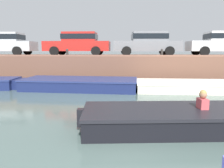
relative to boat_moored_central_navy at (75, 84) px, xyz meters
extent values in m
plane|color=#4C605B|center=(2.13, -4.14, -0.28)|extent=(400.00, 400.00, 0.00)
cube|color=brown|center=(2.13, 4.75, 0.54)|extent=(60.00, 6.00, 1.65)
cube|color=brown|center=(2.13, 1.87, 1.41)|extent=(60.00, 0.24, 0.08)
cube|color=navy|center=(0.29, -0.02, -0.04)|extent=(5.87, 2.54, 0.49)
cube|color=navy|center=(-3.15, 0.20, -0.04)|extent=(1.22, 1.27, 0.49)
cube|color=navy|center=(0.29, -0.02, 0.25)|extent=(5.94, 2.60, 0.08)
cube|color=brown|center=(0.72, -0.05, 0.15)|extent=(0.37, 1.97, 0.06)
cube|color=silver|center=(5.98, -0.14, -0.09)|extent=(5.60, 2.26, 0.39)
cube|color=white|center=(5.98, -0.14, 0.15)|extent=(5.66, 2.32, 0.08)
cube|color=brown|center=(5.56, -0.13, 0.05)|extent=(0.28, 1.92, 0.06)
cube|color=black|center=(3.85, -5.58, -0.05)|extent=(4.76, 2.08, 0.46)
cube|color=black|center=(3.85, -5.58, 0.22)|extent=(4.83, 2.15, 0.08)
cube|color=brown|center=(3.51, -5.61, 0.12)|extent=(0.37, 1.54, 0.06)
cube|color=black|center=(1.45, -5.79, 0.05)|extent=(0.18, 0.21, 0.45)
cube|color=#C64C51|center=(4.55, -5.52, 0.30)|extent=(0.23, 0.34, 0.44)
sphere|color=#A37556|center=(4.55, -5.52, 0.62)|extent=(0.19, 0.19, 0.19)
sphere|color=tan|center=(4.55, -5.52, 0.66)|extent=(0.17, 0.17, 0.17)
cube|color=#B7BABC|center=(-5.75, 3.75, 1.99)|extent=(4.32, 1.90, 0.64)
cube|color=#B7BABC|center=(-5.58, 3.76, 2.61)|extent=(2.19, 1.60, 0.60)
cube|color=black|center=(-5.58, 3.76, 2.61)|extent=(2.27, 1.64, 0.33)
cylinder|color=black|center=(-4.40, 2.93, 1.67)|extent=(0.61, 0.21, 0.60)
cylinder|color=black|center=(-4.47, 4.69, 1.67)|extent=(0.61, 0.21, 0.60)
cube|color=#B2231E|center=(-0.58, 3.75, 1.99)|extent=(4.35, 1.70, 0.64)
cube|color=#B2231E|center=(-0.41, 3.75, 2.61)|extent=(2.18, 1.48, 0.60)
cube|color=black|center=(-0.41, 3.75, 2.61)|extent=(2.27, 1.52, 0.33)
cylinder|color=black|center=(-1.94, 2.90, 1.67)|extent=(0.60, 0.18, 0.60)
cylinder|color=black|center=(-1.92, 4.61, 1.67)|extent=(0.60, 0.18, 0.60)
cylinder|color=black|center=(0.76, 2.88, 1.67)|extent=(0.60, 0.18, 0.60)
cylinder|color=black|center=(0.77, 4.60, 1.67)|extent=(0.60, 0.18, 0.60)
cube|color=slate|center=(4.02, 3.75, 1.99)|extent=(4.43, 1.93, 0.64)
cube|color=slate|center=(4.19, 3.76, 2.61)|extent=(2.24, 1.63, 0.60)
cube|color=black|center=(4.19, 3.76, 2.61)|extent=(2.33, 1.67, 0.33)
cylinder|color=black|center=(2.70, 2.80, 1.67)|extent=(0.61, 0.20, 0.60)
cylinder|color=black|center=(2.63, 4.59, 1.67)|extent=(0.61, 0.20, 0.60)
cylinder|color=black|center=(5.40, 2.91, 1.67)|extent=(0.61, 0.20, 0.60)
cylinder|color=black|center=(5.33, 4.70, 1.67)|extent=(0.61, 0.20, 0.60)
cube|color=white|center=(8.84, 3.75, 1.99)|extent=(4.16, 1.87, 0.64)
cube|color=white|center=(9.00, 3.75, 2.61)|extent=(2.10, 1.61, 0.60)
cube|color=black|center=(9.00, 3.75, 2.61)|extent=(2.18, 1.64, 0.33)
cylinder|color=black|center=(7.54, 2.87, 1.67)|extent=(0.60, 0.19, 0.60)
cylinder|color=black|center=(7.58, 4.68, 1.67)|extent=(0.60, 0.19, 0.60)
cylinder|color=#2D2B28|center=(-0.86, 2.00, 1.54)|extent=(0.14, 0.14, 0.35)
sphere|color=#2D2B28|center=(-0.86, 2.00, 1.74)|extent=(0.15, 0.15, 0.15)
cylinder|color=#2D2B28|center=(4.77, 2.00, 1.54)|extent=(0.14, 0.14, 0.35)
sphere|color=#2D2B28|center=(4.77, 2.00, 1.74)|extent=(0.15, 0.15, 0.15)
camera|label=1|loc=(2.52, -11.06, 1.74)|focal=35.00mm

